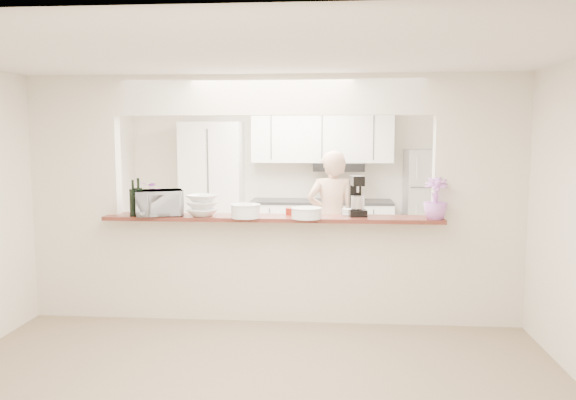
# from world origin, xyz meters

# --- Properties ---
(floor) EXTENTS (6.00, 6.00, 0.00)m
(floor) POSITION_xyz_m (0.00, 0.00, 0.00)
(floor) COLOR gray
(floor) RESTS_ON ground
(tile_overlay) EXTENTS (5.00, 2.90, 0.01)m
(tile_overlay) POSITION_xyz_m (0.00, 1.55, 0.01)
(tile_overlay) COLOR beige
(tile_overlay) RESTS_ON floor
(partition) EXTENTS (5.00, 0.15, 2.50)m
(partition) POSITION_xyz_m (0.00, 0.00, 1.48)
(partition) COLOR #EDE6CF
(partition) RESTS_ON floor
(bar_counter) EXTENTS (3.40, 0.38, 1.09)m
(bar_counter) POSITION_xyz_m (0.00, -0.00, 0.58)
(bar_counter) COLOR #EDE6CF
(bar_counter) RESTS_ON floor
(kitchen_cabinets) EXTENTS (3.15, 0.62, 2.25)m
(kitchen_cabinets) POSITION_xyz_m (-0.19, 2.72, 0.97)
(kitchen_cabinets) COLOR white
(kitchen_cabinets) RESTS_ON floor
(refrigerator) EXTENTS (0.75, 0.70, 1.70)m
(refrigerator) POSITION_xyz_m (2.05, 2.65, 0.85)
(refrigerator) COLOR #B1B2B7
(refrigerator) RESTS_ON floor
(flower_left) EXTENTS (0.35, 0.32, 0.33)m
(flower_left) POSITION_xyz_m (-1.30, 0.05, 1.26)
(flower_left) COLOR #CE6DC6
(flower_left) RESTS_ON bar_counter
(wine_bottle_a) EXTENTS (0.07, 0.07, 0.37)m
(wine_bottle_a) POSITION_xyz_m (-1.40, -0.15, 1.23)
(wine_bottle_a) COLOR black
(wine_bottle_a) RESTS_ON bar_counter
(wine_bottle_b) EXTENTS (0.08, 0.08, 0.38)m
(wine_bottle_b) POSITION_xyz_m (-1.34, -0.15, 1.24)
(wine_bottle_b) COLOR black
(wine_bottle_b) RESTS_ON bar_counter
(toaster_oven) EXTENTS (0.55, 0.46, 0.26)m
(toaster_oven) POSITION_xyz_m (-1.15, -0.10, 1.22)
(toaster_oven) COLOR #BBBBC1
(toaster_oven) RESTS_ON bar_counter
(serving_bowls) EXTENTS (0.37, 0.37, 0.21)m
(serving_bowls) POSITION_xyz_m (-0.70, -0.12, 1.20)
(serving_bowls) COLOR white
(serving_bowls) RESTS_ON bar_counter
(plate_stack_a) EXTENTS (0.30, 0.30, 0.13)m
(plate_stack_a) POSITION_xyz_m (-0.25, -0.19, 1.16)
(plate_stack_a) COLOR white
(plate_stack_a) RESTS_ON bar_counter
(plate_stack_b) EXTENTS (0.31, 0.31, 0.11)m
(plate_stack_b) POSITION_xyz_m (0.35, -0.19, 1.14)
(plate_stack_b) COLOR white
(plate_stack_b) RESTS_ON bar_counter
(red_bowl) EXTENTS (0.15, 0.15, 0.07)m
(red_bowl) POSITION_xyz_m (0.20, 0.08, 1.12)
(red_bowl) COLOR maroon
(red_bowl) RESTS_ON bar_counter
(tan_bowl) EXTENTS (0.16, 0.16, 0.08)m
(tan_bowl) POSITION_xyz_m (0.40, 0.08, 1.13)
(tan_bowl) COLOR beige
(tan_bowl) RESTS_ON bar_counter
(utensil_caddy) EXTENTS (0.22, 0.13, 0.20)m
(utensil_caddy) POSITION_xyz_m (0.80, 0.05, 1.18)
(utensil_caddy) COLOR silver
(utensil_caddy) RESTS_ON bar_counter
(stand_mixer) EXTENTS (0.21, 0.30, 0.41)m
(stand_mixer) POSITION_xyz_m (0.85, 0.06, 1.27)
(stand_mixer) COLOR black
(stand_mixer) RESTS_ON bar_counter
(flower_right) EXTENTS (0.25, 0.25, 0.41)m
(flower_right) POSITION_xyz_m (1.60, -0.15, 1.30)
(flower_right) COLOR #C670D1
(flower_right) RESTS_ON bar_counter
(person) EXTENTS (0.65, 0.45, 1.71)m
(person) POSITION_xyz_m (0.60, 1.30, 0.85)
(person) COLOR tan
(person) RESTS_ON floor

